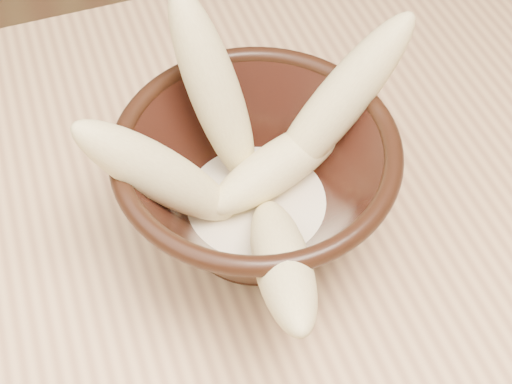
# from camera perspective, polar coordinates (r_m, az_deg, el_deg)

# --- Properties ---
(bowl) EXTENTS (0.19, 0.19, 0.10)m
(bowl) POSITION_cam_1_polar(r_m,az_deg,el_deg) (0.48, -0.00, 0.63)
(bowl) COLOR black
(bowl) RESTS_ON table
(milk_puddle) EXTENTS (0.11, 0.11, 0.01)m
(milk_puddle) POSITION_cam_1_polar(r_m,az_deg,el_deg) (0.50, -0.00, -1.13)
(milk_puddle) COLOR beige
(milk_puddle) RESTS_ON bowl
(banana_upright) EXTENTS (0.07, 0.10, 0.15)m
(banana_upright) POSITION_cam_1_polar(r_m,az_deg,el_deg) (0.48, -3.38, 8.14)
(banana_upright) COLOR #D3BC7C
(banana_upright) RESTS_ON bowl
(banana_left) EXTENTS (0.12, 0.06, 0.12)m
(banana_left) POSITION_cam_1_polar(r_m,az_deg,el_deg) (0.45, -7.73, 1.45)
(banana_left) COLOR #D3BC7C
(banana_left) RESTS_ON bowl
(banana_right) EXTENTS (0.14, 0.06, 0.13)m
(banana_right) POSITION_cam_1_polar(r_m,az_deg,el_deg) (0.49, 6.50, 6.95)
(banana_right) COLOR #D3BC7C
(banana_right) RESTS_ON bowl
(banana_across) EXTENTS (0.12, 0.07, 0.04)m
(banana_across) POSITION_cam_1_polar(r_m,az_deg,el_deg) (0.49, 1.91, 2.18)
(banana_across) COLOR #D3BC7C
(banana_across) RESTS_ON bowl
(banana_front) EXTENTS (0.07, 0.15, 0.10)m
(banana_front) POSITION_cam_1_polar(r_m,az_deg,el_deg) (0.43, 2.04, -5.45)
(banana_front) COLOR #D3BC7C
(banana_front) RESTS_ON bowl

